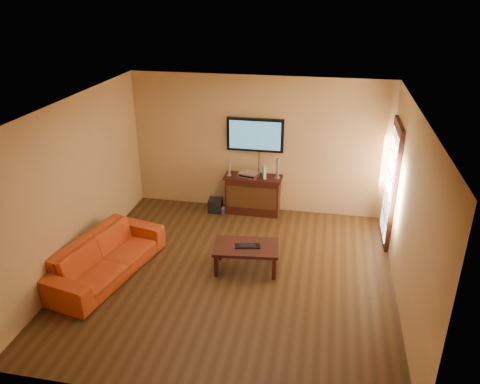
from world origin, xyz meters
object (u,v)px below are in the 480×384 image
(game_console, at_px, (264,172))
(keyboard, at_px, (247,246))
(speaker_left, at_px, (229,168))
(coffee_table, at_px, (246,249))
(speaker_right, at_px, (277,169))
(subwoofer, at_px, (215,205))
(media_console, at_px, (253,194))
(av_receiver, at_px, (249,174))
(sofa, at_px, (105,251))
(bottle, at_px, (223,212))
(television, at_px, (255,135))

(game_console, bearing_deg, keyboard, -105.74)
(speaker_left, distance_m, game_console, 0.69)
(coffee_table, bearing_deg, speaker_left, 109.41)
(speaker_right, xyz_separation_m, subwoofer, (-1.22, -0.12, -0.83))
(media_console, distance_m, coffee_table, 2.05)
(speaker_right, height_order, av_receiver, speaker_right)
(speaker_right, distance_m, av_receiver, 0.57)
(speaker_right, xyz_separation_m, keyboard, (-0.21, -2.07, -0.53))
(sofa, relative_size, bottle, 9.79)
(speaker_right, xyz_separation_m, av_receiver, (-0.55, -0.02, -0.14))
(sofa, xyz_separation_m, keyboard, (2.16, 0.55, 0.02))
(av_receiver, distance_m, game_console, 0.32)
(media_console, height_order, sofa, sofa)
(subwoofer, bearing_deg, speaker_left, 11.66)
(game_console, bearing_deg, sofa, -146.11)
(bottle, bearing_deg, speaker_left, 74.53)
(speaker_right, height_order, bottle, speaker_right)
(media_console, distance_m, subwoofer, 0.80)
(subwoofer, relative_size, bottle, 1.21)
(sofa, distance_m, bottle, 2.68)
(television, distance_m, keyboard, 2.52)
(television, relative_size, speaker_left, 3.42)
(speaker_right, distance_m, subwoofer, 1.48)
(speaker_left, relative_size, keyboard, 0.77)
(media_console, distance_m, bottle, 0.69)
(game_console, bearing_deg, av_receiver, 161.27)
(media_console, xyz_separation_m, subwoofer, (-0.75, -0.10, -0.26))
(sofa, height_order, av_receiver, av_receiver)
(coffee_table, height_order, speaker_left, speaker_left)
(game_console, bearing_deg, speaker_right, -10.42)
(sofa, height_order, subwoofer, sofa)
(media_console, distance_m, sofa, 3.22)
(coffee_table, bearing_deg, television, 96.08)
(coffee_table, bearing_deg, sofa, -165.26)
(keyboard, bearing_deg, coffee_table, 150.15)
(game_console, bearing_deg, bottle, -175.80)
(media_console, xyz_separation_m, game_console, (0.22, -0.01, 0.51))
(subwoofer, xyz_separation_m, keyboard, (1.01, -1.95, 0.30))
(speaker_left, bearing_deg, subwoofer, -165.56)
(coffee_table, height_order, speaker_right, speaker_right)
(game_console, height_order, subwoofer, game_console)
(media_console, relative_size, speaker_right, 2.79)
(bottle, bearing_deg, television, 41.56)
(sofa, relative_size, game_console, 8.85)
(sofa, bearing_deg, keyboard, -63.82)
(subwoofer, bearing_deg, speaker_right, 2.81)
(media_console, relative_size, keyboard, 2.69)
(sofa, bearing_deg, speaker_left, -17.18)
(speaker_right, height_order, keyboard, speaker_right)
(speaker_right, height_order, game_console, speaker_right)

